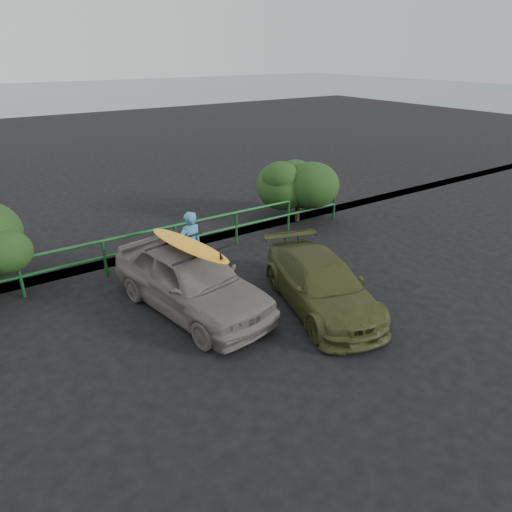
{
  "coord_description": "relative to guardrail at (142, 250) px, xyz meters",
  "views": [
    {
      "loc": [
        -3.72,
        -6.08,
        5.45
      ],
      "look_at": [
        1.59,
        1.83,
        1.13
      ],
      "focal_mm": 32.0,
      "sensor_mm": 36.0,
      "label": 1
    }
  ],
  "objects": [
    {
      "name": "ground",
      "position": [
        0.0,
        -5.0,
        -0.52
      ],
      "size": [
        80.0,
        80.0,
        0.0
      ],
      "primitive_type": "plane",
      "color": "black"
    },
    {
      "name": "guardrail",
      "position": [
        0.0,
        0.0,
        0.0
      ],
      "size": [
        14.0,
        0.08,
        1.04
      ],
      "primitive_type": null,
      "color": "#164F21",
      "rests_on": "ground"
    },
    {
      "name": "shrub_right",
      "position": [
        5.0,
        0.5,
        0.68
      ],
      "size": [
        3.2,
        2.4,
        2.39
      ],
      "primitive_type": null,
      "color": "#203F17",
      "rests_on": "ground"
    },
    {
      "name": "sedan",
      "position": [
        0.12,
        -2.72,
        0.23
      ],
      "size": [
        2.5,
        4.64,
        1.5
      ],
      "primitive_type": "imported",
      "rotation": [
        0.0,
        0.0,
        0.17
      ],
      "color": "slate",
      "rests_on": "ground"
    },
    {
      "name": "olive_vehicle",
      "position": [
        2.63,
        -4.29,
        0.07
      ],
      "size": [
        2.67,
        4.33,
        1.17
      ],
      "primitive_type": "imported",
      "rotation": [
        0.0,
        0.0,
        -0.27
      ],
      "color": "#3D441E",
      "rests_on": "ground"
    },
    {
      "name": "man",
      "position": [
        0.84,
        -1.3,
        0.38
      ],
      "size": [
        0.71,
        0.52,
        1.81
      ],
      "primitive_type": "imported",
      "rotation": [
        0.0,
        0.0,
        3.27
      ],
      "color": "teal",
      "rests_on": "ground"
    },
    {
      "name": "roof_rack",
      "position": [
        0.12,
        -2.72,
        1.01
      ],
      "size": [
        1.68,
        1.31,
        0.05
      ],
      "primitive_type": null,
      "rotation": [
        0.0,
        0.0,
        0.17
      ],
      "color": "black",
      "rests_on": "sedan"
    },
    {
      "name": "surfboard",
      "position": [
        0.12,
        -2.72,
        1.07
      ],
      "size": [
        1.01,
        2.73,
        0.08
      ],
      "primitive_type": "ellipsoid",
      "rotation": [
        0.0,
        0.0,
        0.17
      ],
      "color": "#FEAA1A",
      "rests_on": "roof_rack"
    }
  ]
}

